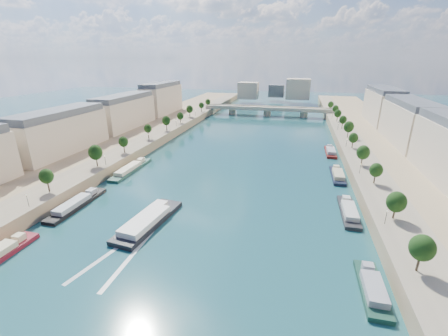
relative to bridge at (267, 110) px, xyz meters
The scene contains 17 objects.
ground 133.96m from the bridge, 90.00° to the right, with size 700.00×700.00×0.00m, color #0D313A.
quay_left 152.02m from the bridge, 118.27° to the right, with size 44.00×520.00×5.00m, color #9E8460.
quay_right 152.02m from the bridge, 61.73° to the right, with size 44.00×520.00×5.00m, color #9E8460.
pave_left 145.49m from the bridge, 113.06° to the right, with size 14.00×520.00×0.10m, color gray.
pave_right 145.49m from the bridge, 66.94° to the right, with size 14.00×520.00×0.10m, color gray.
trees_left 142.98m from the bridge, 112.64° to the right, with size 4.80×268.80×8.26m.
trees_right 135.63m from the bridge, 66.06° to the right, with size 4.80×268.80×8.26m.
lamps_left 153.17m from the bridge, 110.05° to the right, with size 0.36×200.36×4.28m.
lamps_right 139.17m from the bridge, 67.83° to the right, with size 0.36×200.36×4.28m.
buildings_left 149.01m from the bridge, 124.90° to the right, with size 16.00×226.00×23.20m.
buildings_right 149.01m from the bridge, 55.10° to the right, with size 16.00×226.00×23.20m.
skyline 86.25m from the bridge, 87.87° to the left, with size 79.00×42.00×22.00m.
bridge is the anchor object (origin of this frame).
tour_barge 197.55m from the bridge, 94.62° to the right, with size 11.35×29.31×3.88m.
wake 214.10m from the bridge, 94.27° to the right, with size 10.73×26.01×0.04m.
moored_barges_left 206.98m from the bridge, 102.70° to the right, with size 5.00×125.06×3.60m.
moored_barges_right 182.30m from the bridge, 75.54° to the right, with size 5.00×161.12×3.60m.
Camera 1 is at (26.29, -36.42, 48.50)m, focal length 24.00 mm.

